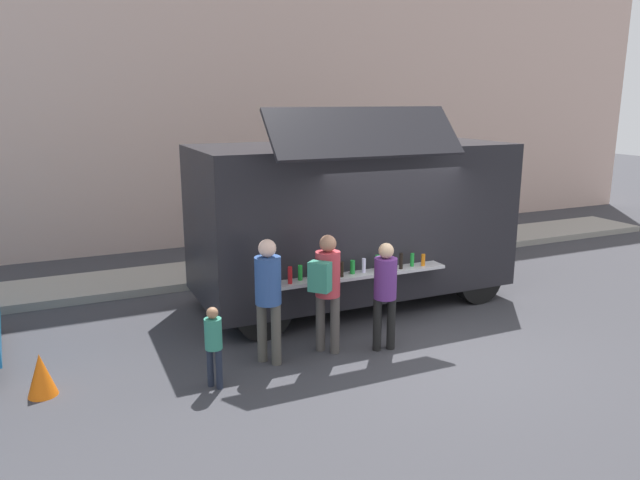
# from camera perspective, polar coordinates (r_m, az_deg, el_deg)

# --- Properties ---
(ground_plane) EXTENTS (60.00, 60.00, 0.00)m
(ground_plane) POSITION_cam_1_polar(r_m,az_deg,el_deg) (9.30, 10.19, -9.60)
(ground_plane) COLOR #38383D
(curb_strip) EXTENTS (28.00, 1.60, 0.15)m
(curb_strip) POSITION_cam_1_polar(r_m,az_deg,el_deg) (12.31, -19.80, -4.06)
(curb_strip) COLOR #9E998E
(curb_strip) RESTS_ON ground
(building_behind) EXTENTS (32.00, 2.40, 10.54)m
(building_behind) POSITION_cam_1_polar(r_m,az_deg,el_deg) (15.87, -18.96, 18.74)
(building_behind) COLOR beige
(building_behind) RESTS_ON ground
(food_truck_main) EXTENTS (5.49, 3.05, 3.48)m
(food_truck_main) POSITION_cam_1_polar(r_m,az_deg,el_deg) (10.55, 3.11, 2.17)
(food_truck_main) COLOR black
(food_truck_main) RESTS_ON ground
(traffic_cone_orange) EXTENTS (0.36, 0.36, 0.55)m
(traffic_cone_orange) POSITION_cam_1_polar(r_m,az_deg,el_deg) (8.28, -25.13, -11.59)
(traffic_cone_orange) COLOR orange
(traffic_cone_orange) RESTS_ON ground
(trash_bin) EXTENTS (0.60, 0.60, 0.89)m
(trash_bin) POSITION_cam_1_polar(r_m,az_deg,el_deg) (15.02, 13.60, 0.87)
(trash_bin) COLOR #2C643B
(trash_bin) RESTS_ON ground
(customer_front_ordering) EXTENTS (0.33, 0.33, 1.61)m
(customer_front_ordering) POSITION_cam_1_polar(r_m,az_deg,el_deg) (8.63, 6.25, -4.48)
(customer_front_ordering) COLOR black
(customer_front_ordering) RESTS_ON ground
(customer_mid_with_backpack) EXTENTS (0.55, 0.53, 1.74)m
(customer_mid_with_backpack) POSITION_cam_1_polar(r_m,az_deg,el_deg) (8.44, 0.63, -4.06)
(customer_mid_with_backpack) COLOR #494440
(customer_mid_with_backpack) RESTS_ON ground
(customer_rear_waiting) EXTENTS (0.36, 0.36, 1.77)m
(customer_rear_waiting) POSITION_cam_1_polar(r_m,az_deg,el_deg) (8.15, -4.99, -4.81)
(customer_rear_waiting) COLOR #4E4B44
(customer_rear_waiting) RESTS_ON ground
(child_near_queue) EXTENTS (0.22, 0.22, 1.08)m
(child_near_queue) POSITION_cam_1_polar(r_m,az_deg,el_deg) (7.69, -10.16, -9.40)
(child_near_queue) COLOR #1E2434
(child_near_queue) RESTS_ON ground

